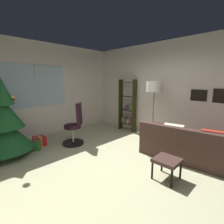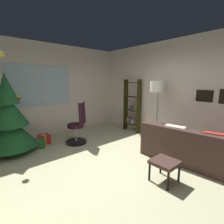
% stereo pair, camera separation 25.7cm
% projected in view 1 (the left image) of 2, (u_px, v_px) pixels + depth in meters
% --- Properties ---
extents(ground_plane, '(4.67, 5.97, 0.10)m').
position_uv_depth(ground_plane, '(119.00, 172.00, 3.20)').
color(ground_plane, beige).
extents(wall_back_with_windows, '(4.67, 0.12, 2.81)m').
position_uv_depth(wall_back_with_windows, '(45.00, 90.00, 5.02)').
color(wall_back_with_windows, silver).
rests_on(wall_back_with_windows, ground_plane).
extents(wall_right_with_frames, '(0.12, 5.97, 2.81)m').
position_uv_depth(wall_right_with_frames, '(177.00, 91.00, 4.60)').
color(wall_right_with_frames, silver).
rests_on(wall_right_with_frames, ground_plane).
extents(couch, '(1.64, 1.84, 0.79)m').
position_uv_depth(couch, '(190.00, 145.00, 3.69)').
color(couch, '#422C26').
rests_on(couch, ground_plane).
extents(footstool, '(0.41, 0.41, 0.38)m').
position_uv_depth(footstool, '(167.00, 162.00, 2.85)').
color(footstool, '#422C26').
rests_on(footstool, ground_plane).
extents(holiday_tree, '(1.17, 1.17, 2.31)m').
position_uv_depth(holiday_tree, '(4.00, 123.00, 3.64)').
color(holiday_tree, '#4C331E').
rests_on(holiday_tree, ground_plane).
extents(gift_box_red, '(0.32, 0.35, 0.24)m').
position_uv_depth(gift_box_red, '(40.00, 141.00, 4.40)').
color(gift_box_red, red).
rests_on(gift_box_red, ground_plane).
extents(gift_box_green, '(0.35, 0.32, 0.24)m').
position_uv_depth(gift_box_green, '(34.00, 146.00, 4.08)').
color(gift_box_green, '#1E722D').
rests_on(gift_box_green, ground_plane).
extents(office_chair, '(0.59, 0.59, 1.14)m').
position_uv_depth(office_chair, '(75.00, 128.00, 4.42)').
color(office_chair, black).
rests_on(office_chair, ground_plane).
extents(bookshelf, '(0.18, 0.64, 1.74)m').
position_uv_depth(bookshelf, '(128.00, 109.00, 5.59)').
color(bookshelf, '#2A290E').
rests_on(bookshelf, ground_plane).
extents(floor_lamp, '(0.43, 0.43, 1.68)m').
position_uv_depth(floor_lamp, '(154.00, 90.00, 4.48)').
color(floor_lamp, slate).
rests_on(floor_lamp, ground_plane).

